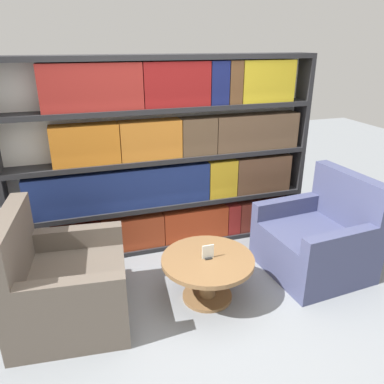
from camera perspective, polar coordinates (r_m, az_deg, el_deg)
ground_plane at (r=3.36m, az=2.01°, el=-18.22°), size 14.00×14.00×0.00m
bookshelf at (r=3.98m, az=-3.20°, el=5.13°), size 3.22×0.30×2.05m
armchair_left at (r=3.31m, az=-18.92°, el=-13.38°), size 0.99×1.02×0.98m
armchair_right at (r=3.97m, az=18.58°, el=-7.04°), size 0.96×0.99×0.98m
coffee_table at (r=3.37m, az=2.40°, el=-11.71°), size 0.82×0.82×0.41m
table_sign at (r=3.28m, az=2.44°, el=-9.25°), size 0.11×0.06×0.13m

